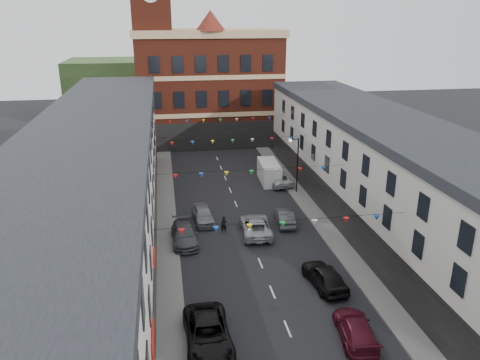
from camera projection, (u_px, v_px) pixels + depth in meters
ground at (260, 263)px, 35.50m from camera, size 160.00×160.00×0.00m
pavement_left at (168, 257)px, 36.28m from camera, size 1.80×64.00×0.15m
pavement_right at (338, 244)px, 38.40m from camera, size 1.80×64.00×0.15m
terrace_left at (95, 203)px, 32.85m from camera, size 8.40×56.00×10.70m
terrace_right at (406, 190)px, 36.64m from camera, size 8.40×56.00×9.70m
civic_building at (208, 86)px, 68.12m from camera, size 20.60×13.30×18.50m
clock_tower at (153, 38)px, 61.97m from camera, size 5.60×5.60×30.00m
distant_hill at (176, 85)px, 90.93m from camera, size 40.00×14.00×10.00m
street_lamp at (295, 158)px, 48.25m from camera, size 1.10×0.36×6.00m
car_left_c at (208, 334)px, 26.42m from camera, size 2.68×5.59×1.54m
car_left_d at (184, 234)px, 38.54m from camera, size 2.18×5.05×1.45m
car_left_e at (203, 214)px, 42.40m from camera, size 2.03×4.41×1.46m
car_right_c at (356, 329)px, 26.93m from camera, size 2.50×4.88×1.36m
car_right_d at (325, 276)px, 32.25m from camera, size 2.39×4.82×1.58m
car_right_e at (285, 217)px, 42.04m from camera, size 1.80×4.19×1.34m
car_right_f at (278, 178)px, 51.94m from camera, size 2.83×5.18×1.38m
moving_car at (256, 226)px, 40.13m from camera, size 2.85×5.50×1.48m
white_van at (269, 172)px, 52.64m from camera, size 2.19×5.20×2.26m
pedestrian at (224, 225)px, 40.27m from camera, size 0.65×0.54×1.52m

